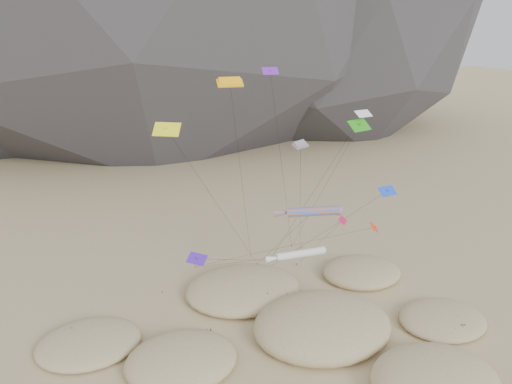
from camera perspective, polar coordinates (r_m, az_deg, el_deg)
ground at (r=52.48m, az=6.84°, el=-19.91°), size 500.00×500.00×0.00m
dunes at (r=53.94m, az=2.91°, el=-17.52°), size 49.63×36.32×4.33m
dune_grass at (r=53.80m, az=5.51°, el=-17.59°), size 41.17×28.75×1.50m
kite_stakes at (r=70.88m, az=-0.23°, el=-8.31°), size 22.25×7.11×0.30m
rainbow_tube_kite at (r=58.33m, az=6.23°, el=-2.24°), size 7.63×11.46×12.62m
white_tube_kite at (r=53.82m, az=4.73°, el=-7.10°), size 9.27×18.39×9.84m
orange_parafoil at (r=51.74m, az=-2.95°, el=12.09°), size 7.89×13.13×27.39m
multi_parafoil at (r=51.92m, az=5.11°, el=5.11°), size 7.73×14.14×21.13m
delta_kites at (r=54.65m, az=5.92°, el=2.87°), size 26.81×20.81×28.25m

